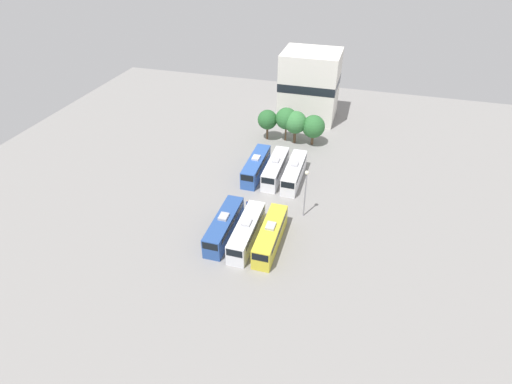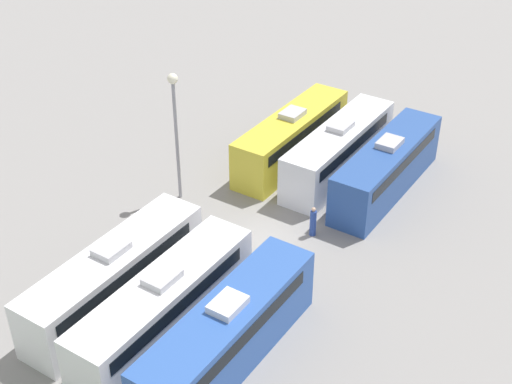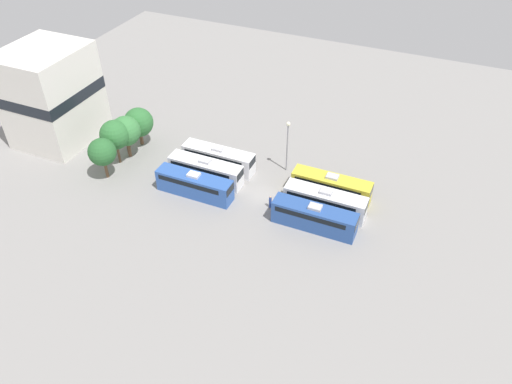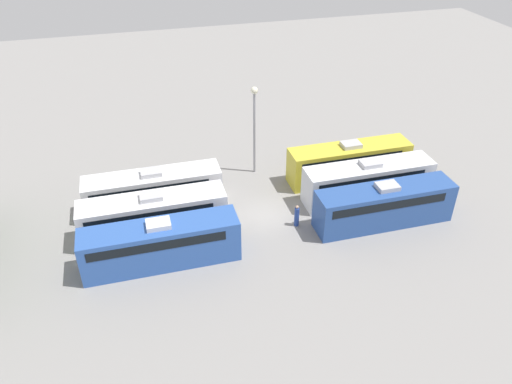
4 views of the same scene
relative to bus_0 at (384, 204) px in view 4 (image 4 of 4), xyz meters
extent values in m
plane|color=gray|center=(3.29, 8.18, -1.71)|extent=(109.80, 109.80, 0.00)
cube|color=#284C93|center=(0.00, -0.03, -0.15)|extent=(2.45, 10.58, 3.11)
cube|color=black|center=(0.00, 0.23, 0.71)|extent=(2.49, 8.99, 0.69)
cube|color=black|center=(0.00, -5.31, 0.71)|extent=(2.15, 0.08, 1.09)
cube|color=#B2B2B7|center=(0.00, -0.03, 1.58)|extent=(1.20, 1.60, 0.35)
cube|color=silver|center=(3.40, -0.35, -0.15)|extent=(2.45, 10.58, 3.11)
cube|color=black|center=(3.40, -0.09, 0.71)|extent=(2.49, 8.99, 0.69)
cube|color=black|center=(3.40, -5.63, 0.71)|extent=(2.15, 0.08, 1.09)
cube|color=#B2B2B7|center=(3.40, -0.35, 1.58)|extent=(1.20, 1.60, 0.35)
cube|color=gold|center=(6.72, -0.18, -0.15)|extent=(2.45, 10.58, 3.11)
cube|color=black|center=(6.72, 0.08, 0.71)|extent=(2.49, 8.99, 0.69)
cube|color=black|center=(6.72, -5.46, 0.71)|extent=(2.15, 0.08, 1.09)
cube|color=#B2B2B7|center=(6.72, -0.18, 1.58)|extent=(1.20, 1.60, 0.35)
cube|color=#2D56A8|center=(-0.16, 16.67, -0.15)|extent=(2.45, 10.58, 3.11)
cube|color=black|center=(-0.16, 16.93, 0.71)|extent=(2.49, 8.99, 0.69)
cube|color=black|center=(-0.16, 11.39, 0.71)|extent=(2.15, 0.08, 1.09)
cube|color=silver|center=(-0.16, 16.67, 1.58)|extent=(1.20, 1.60, 0.35)
cube|color=white|center=(3.27, 16.82, -0.15)|extent=(2.45, 10.58, 3.11)
cube|color=black|center=(3.27, 17.09, 0.71)|extent=(2.49, 8.99, 0.69)
cube|color=black|center=(3.27, 11.54, 0.71)|extent=(2.15, 0.08, 1.09)
cube|color=#B2B2B7|center=(3.27, 16.82, 1.58)|extent=(1.20, 1.60, 0.35)
cube|color=white|center=(6.58, 16.50, -0.15)|extent=(2.45, 10.58, 3.11)
cube|color=black|center=(6.58, 16.77, 0.71)|extent=(2.49, 8.99, 0.69)
cube|color=black|center=(6.58, 11.22, 0.71)|extent=(2.15, 0.08, 1.09)
cube|color=#B2B2B7|center=(6.58, 16.50, 1.58)|extent=(1.20, 1.60, 0.35)
cylinder|color=navy|center=(1.41, 6.39, -0.92)|extent=(0.36, 0.36, 1.57)
sphere|color=tan|center=(1.41, 6.39, -0.01)|extent=(0.24, 0.24, 0.24)
cylinder|color=gray|center=(9.95, 7.38, 2.04)|extent=(0.20, 0.20, 7.49)
sphere|color=#EAE5C6|center=(9.95, 7.38, 5.97)|extent=(0.60, 0.60, 0.60)
camera|label=1|loc=(16.18, -40.08, 35.90)|focal=28.00mm
camera|label=2|loc=(-13.55, 34.89, 21.74)|focal=50.00mm
camera|label=3|loc=(-44.91, -11.69, 40.94)|focal=35.00mm
camera|label=4|loc=(-27.09, 17.39, 21.35)|focal=35.00mm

